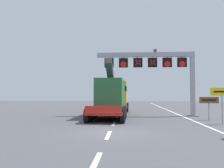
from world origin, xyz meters
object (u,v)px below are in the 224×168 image
exit_sign_yellow (222,96)px  tourist_info_sign_brown (209,102)px  overhead_lane_gantry (157,65)px  heavy_haul_truck_red (113,96)px

exit_sign_yellow → tourist_info_sign_brown: size_ratio=1.36×
overhead_lane_gantry → exit_sign_yellow: (3.90, -6.21, -3.05)m
overhead_lane_gantry → tourist_info_sign_brown: (3.82, -3.61, -3.60)m
exit_sign_yellow → overhead_lane_gantry: bearing=122.2°
heavy_haul_truck_red → tourist_info_sign_brown: 9.61m
overhead_lane_gantry → heavy_haul_truck_red: size_ratio=0.70×
heavy_haul_truck_red → exit_sign_yellow: heavy_haul_truck_red is taller
exit_sign_yellow → tourist_info_sign_brown: 2.66m
overhead_lane_gantry → exit_sign_yellow: size_ratio=3.76×
overhead_lane_gantry → heavy_haul_truck_red: overhead_lane_gantry is taller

